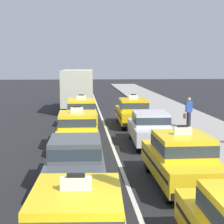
# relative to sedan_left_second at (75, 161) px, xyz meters

# --- Properties ---
(lane_stripe_left_right) EXTENTS (0.14, 80.00, 0.01)m
(lane_stripe_left_right) POSITION_rel_sedan_left_second_xyz_m (1.65, 12.81, -0.84)
(lane_stripe_left_right) COLOR silver
(lane_stripe_left_right) RESTS_ON ground
(sidewalk_curb) EXTENTS (4.00, 90.00, 0.15)m
(sidewalk_curb) POSITION_rel_sedan_left_second_xyz_m (7.25, 7.81, -0.77)
(sidewalk_curb) COLOR #9E9993
(sidewalk_curb) RESTS_ON ground
(sedan_left_second) EXTENTS (1.84, 4.33, 1.58)m
(sedan_left_second) POSITION_rel_sedan_left_second_xyz_m (0.00, 0.00, 0.00)
(sedan_left_second) COLOR black
(sedan_left_second) RESTS_ON ground
(taxi_left_third) EXTENTS (1.85, 4.57, 1.96)m
(taxi_left_third) POSITION_rel_sedan_left_second_xyz_m (0.01, 5.41, 0.03)
(taxi_left_third) COLOR black
(taxi_left_third) RESTS_ON ground
(taxi_left_fourth) EXTENTS (1.83, 4.56, 1.96)m
(taxi_left_fourth) POSITION_rel_sedan_left_second_xyz_m (0.22, 11.40, 0.03)
(taxi_left_fourth) COLOR black
(taxi_left_fourth) RESTS_ON ground
(box_truck_left_fifth) EXTENTS (2.51, 7.04, 3.27)m
(box_truck_left_fifth) POSITION_rel_sedan_left_second_xyz_m (0.00, 18.91, 0.93)
(box_truck_left_fifth) COLOR black
(box_truck_left_fifth) RESTS_ON ground
(taxi_left_sixth) EXTENTS (1.84, 4.57, 1.96)m
(taxi_left_sixth) POSITION_rel_sedan_left_second_xyz_m (0.15, 26.12, 0.03)
(taxi_left_sixth) COLOR black
(taxi_left_sixth) RESTS_ON ground
(taxi_right_second) EXTENTS (1.84, 4.57, 1.96)m
(taxi_right_second) POSITION_rel_sedan_left_second_xyz_m (3.35, -0.05, 0.03)
(taxi_right_second) COLOR black
(taxi_right_second) RESTS_ON ground
(sedan_right_third) EXTENTS (1.90, 4.36, 1.58)m
(sedan_right_third) POSITION_rel_sedan_left_second_xyz_m (3.45, 5.91, 0.00)
(sedan_right_third) COLOR black
(sedan_right_third) RESTS_ON ground
(taxi_right_fourth) EXTENTS (1.87, 4.58, 1.96)m
(taxi_right_fourth) POSITION_rel_sedan_left_second_xyz_m (3.38, 11.43, 0.03)
(taxi_right_fourth) COLOR black
(taxi_right_fourth) RESTS_ON ground
(pedestrian_near_crosswalk) EXTENTS (0.47, 0.24, 1.73)m
(pedestrian_near_crosswalk) POSITION_rel_sedan_left_second_xyz_m (6.36, 9.67, 0.17)
(pedestrian_near_crosswalk) COLOR #23232D
(pedestrian_near_crosswalk) RESTS_ON sidewalk_curb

